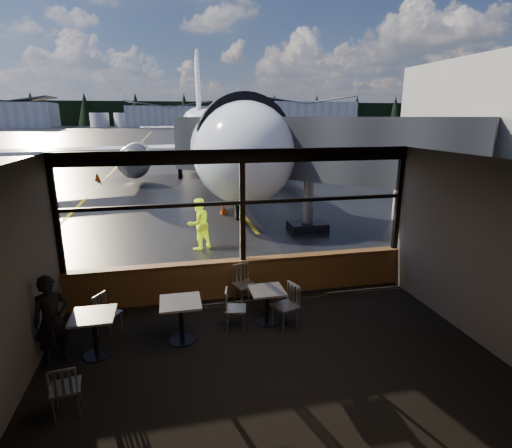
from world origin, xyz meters
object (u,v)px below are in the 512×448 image
object	(u,v)px
passenger	(52,320)
ground_crew	(199,224)
chair_near_n	(245,285)
chair_left_s	(66,388)
cone_nose	(224,208)
cafe_table_mid	(181,321)
cone_wing	(97,177)
chair_near_e	(285,307)
jet_bridge	(310,170)
cafe_table_left	(95,335)
airliner	(211,99)
cafe_table_near	(267,306)
chair_mid_w	(108,314)
chair_near_w	(236,309)

from	to	relation	value
passenger	ground_crew	world-z (taller)	ground_crew
chair_near_n	ground_crew	world-z (taller)	ground_crew
chair_left_s	cone_nose	world-z (taller)	chair_left_s
cafe_table_mid	cone_nose	xyz separation A→B (m)	(2.23, 10.35, -0.19)
cafe_table_mid	cone_wing	size ratio (longest dim) A/B	1.61
cafe_table_mid	cone_nose	distance (m)	10.58
chair_near_e	passenger	size ratio (longest dim) A/B	0.58
jet_bridge	cone_nose	distance (m)	4.69
cafe_table_left	passenger	size ratio (longest dim) A/B	0.51
airliner	passenger	bearing A→B (deg)	-102.38
chair_near_n	chair_left_s	xyz separation A→B (m)	(-3.18, -2.87, -0.05)
cafe_table_mid	cafe_table_left	world-z (taller)	cafe_table_mid
cafe_table_near	chair_near_n	bearing A→B (deg)	107.09
cafe_table_near	chair_left_s	world-z (taller)	chair_left_s
cafe_table_mid	chair_mid_w	size ratio (longest dim) A/B	1.00
cafe_table_mid	passenger	world-z (taller)	passenger
chair_left_s	ground_crew	bearing A→B (deg)	63.03
passenger	ground_crew	bearing A→B (deg)	42.57
jet_bridge	chair_near_e	bearing A→B (deg)	-112.91
chair_near_n	cone_nose	xyz separation A→B (m)	(0.75, 9.09, -0.25)
cafe_table_left	cafe_table_mid	bearing A→B (deg)	6.46
airliner	cone_wing	size ratio (longest dim) A/B	67.61
chair_left_s	cone_wing	size ratio (longest dim) A/B	1.65
cafe_table_mid	chair_near_w	bearing A→B (deg)	12.89
chair_near_w	cone_nose	xyz separation A→B (m)	(1.14, 10.10, -0.20)
cafe_table_mid	chair_mid_w	world-z (taller)	chair_mid_w
chair_left_s	cafe_table_left	bearing A→B (deg)	75.17
chair_near_e	cone_nose	distance (m)	10.29
jet_bridge	chair_near_w	xyz separation A→B (m)	(-4.03, -7.01, -1.82)
cafe_table_left	chair_near_n	xyz separation A→B (m)	(3.00, 1.43, 0.07)
chair_near_w	passenger	size ratio (longest dim) A/B	0.53
chair_near_e	ground_crew	xyz separation A→B (m)	(-1.31, 5.54, 0.37)
chair_near_w	passenger	distance (m)	3.32
cafe_table_left	passenger	bearing A→B (deg)	-176.00
ground_crew	passenger	bearing A→B (deg)	29.05
chair_left_s	cone_nose	bearing A→B (deg)	63.76
cone_nose	chair_near_n	bearing A→B (deg)	-94.71
cafe_table_left	chair_left_s	distance (m)	1.45
cone_nose	cone_wing	bearing A→B (deg)	121.87
chair_near_e	cone_wing	xyz separation A→B (m)	(-6.95, 21.70, -0.21)
chair_near_w	ground_crew	world-z (taller)	ground_crew
cafe_table_near	chair_mid_w	bearing A→B (deg)	175.38
cafe_table_near	cafe_table_left	xyz separation A→B (m)	(-3.29, -0.51, 0.03)
jet_bridge	ground_crew	distance (m)	4.86
chair_left_s	cone_nose	size ratio (longest dim) A/B	1.87
airliner	chair_near_e	world-z (taller)	airliner
chair_near_n	ground_crew	bearing A→B (deg)	-98.76
chair_mid_w	chair_near_n	bearing A→B (deg)	134.12
chair_near_e	cafe_table_mid	bearing A→B (deg)	71.09
chair_left_s	cone_wing	distance (m)	23.60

